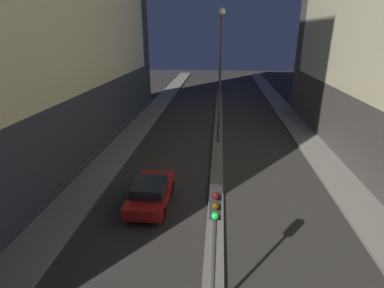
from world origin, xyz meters
name	(u,v)px	position (x,y,z in m)	size (l,w,h in m)	color
median_strip	(218,137)	(0.00, 20.41, 0.07)	(0.75, 38.83, 0.15)	#66605B
traffic_light_near	(215,224)	(0.00, 4.18, 3.26)	(0.32, 0.42, 4.23)	#383838
traffic_light_mid	(220,75)	(0.00, 33.48, 3.26)	(0.32, 0.42, 4.23)	#383838
street_lamp	(220,64)	(0.00, 19.24, 5.95)	(0.44, 0.44, 9.44)	#383838
car_left_lane	(151,192)	(-3.20, 10.08, 0.71)	(1.79, 4.05, 1.37)	maroon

